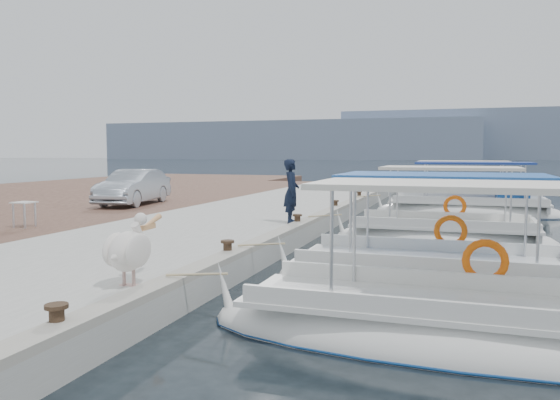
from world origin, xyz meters
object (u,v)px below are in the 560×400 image
Objects in this scene: fishing_caique_d at (470,211)px; fisherman at (292,191)px; fishing_caique_e at (459,204)px; pelican at (129,249)px; fishing_caique_c at (443,240)px; fishing_caique_b at (432,284)px; parked_car at (133,187)px; fishing_caique_a at (463,337)px.

fisherman reaches higher than fishing_caique_d.
fisherman reaches higher than fishing_caique_e.
fishing_caique_e is at bearing 76.56° from pelican.
fishing_caique_c is 11.60m from fishing_caique_e.
fisherman is (-4.38, 5.02, 1.34)m from fishing_caique_b.
parked_car is (-12.63, -8.57, 1.09)m from fishing_caique_e.
fishing_caique_e reaches higher than parked_car.
fisherman is (-5.22, -8.50, 1.28)m from fishing_caique_d.
fishing_caique_e is at bearing 25.85° from parked_car.
fishing_caique_e is 20.97m from pelican.
fishing_caique_a is at bearing -90.92° from fishing_caique_d.
fisherman is (-4.73, -12.13, 1.34)m from fishing_caique_e.
fishing_caique_a is 5.07× the size of pelican.
fishing_caique_d is 5.28× the size of pelican.
fishing_caique_b is 4.28× the size of pelican.
fishing_caique_d is 3.97× the size of fisherman.
parked_car is at bearing 145.08° from fishing_caique_b.
fisherman reaches higher than fishing_caique_b.
fishing_caique_e is 1.59× the size of parked_car.
fishing_caique_c reaches higher than pelican.
pelican is at bearing -107.74° from fishing_caique_d.
fishing_caique_b is 3.22× the size of fisherman.
fisherman reaches higher than parked_car.
fishing_caique_e is (-0.49, 3.63, -0.06)m from fishing_caique_d.
fishing_caique_a and fishing_caique_e have the same top height.
fishing_caique_d is at bearing 84.06° from fishing_caique_c.
fishing_caique_e is 15.30m from parked_car.
fishing_caique_b is 0.90× the size of fishing_caique_e.
fishing_caique_b is 1.43× the size of parked_car.
fishing_caique_b is 5.64m from pelican.
pelican is 0.75× the size of fisherman.
fisherman reaches higher than pelican.
fishing_caique_d reaches higher than parked_car.
fishing_caique_c is at bearing 62.71° from pelican.
pelican is at bearing -117.29° from fishing_caique_c.
parked_car is (-7.90, 3.56, -0.25)m from fisherman.
fishing_caique_a is 3.81× the size of fisherman.
fishing_caique_c is 9.92m from pelican.
fishing_caique_a is 16.50m from fishing_caique_d.
fishing_caique_b is (-0.57, 2.98, 0.00)m from fishing_caique_a.
fisherman is (0.14, 8.25, 0.38)m from pelican.
fisherman is 8.67m from parked_car.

